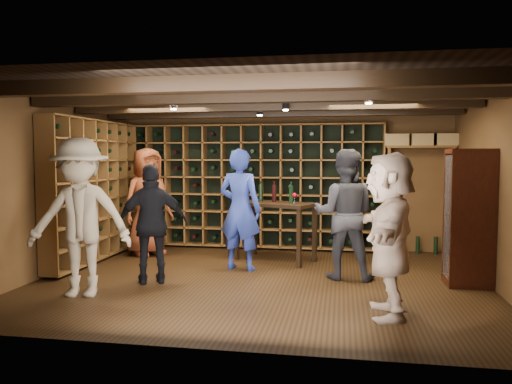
% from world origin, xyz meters
% --- Properties ---
extents(ground, '(6.00, 6.00, 0.00)m').
position_xyz_m(ground, '(0.00, 0.00, 0.00)').
color(ground, black).
rests_on(ground, ground).
extents(room_shell, '(6.00, 6.00, 6.00)m').
position_xyz_m(room_shell, '(0.00, 0.05, 2.42)').
color(room_shell, brown).
rests_on(room_shell, ground).
extents(wine_rack_back, '(4.65, 0.30, 2.20)m').
position_xyz_m(wine_rack_back, '(-0.52, 2.33, 1.15)').
color(wine_rack_back, brown).
rests_on(wine_rack_back, ground).
extents(wine_rack_left, '(0.30, 2.65, 2.20)m').
position_xyz_m(wine_rack_left, '(-2.83, 0.82, 1.15)').
color(wine_rack_left, brown).
rests_on(wine_rack_left, ground).
extents(crate_shelf, '(1.20, 0.32, 2.07)m').
position_xyz_m(crate_shelf, '(2.41, 2.32, 1.57)').
color(crate_shelf, brown).
rests_on(crate_shelf, ground).
extents(display_cabinet, '(0.55, 0.50, 1.75)m').
position_xyz_m(display_cabinet, '(2.71, 0.20, 0.86)').
color(display_cabinet, black).
rests_on(display_cabinet, ground).
extents(man_blue_shirt, '(0.74, 0.57, 1.80)m').
position_xyz_m(man_blue_shirt, '(-0.40, 0.60, 0.90)').
color(man_blue_shirt, navy).
rests_on(man_blue_shirt, ground).
extents(man_grey_suit, '(0.92, 0.74, 1.78)m').
position_xyz_m(man_grey_suit, '(1.13, 0.32, 0.89)').
color(man_grey_suit, '#222227').
rests_on(man_grey_suit, ground).
extents(guest_red_floral, '(1.00, 1.07, 1.83)m').
position_xyz_m(guest_red_floral, '(-2.17, 1.41, 0.92)').
color(guest_red_floral, maroon).
rests_on(guest_red_floral, ground).
extents(guest_woman_black, '(1.00, 0.74, 1.58)m').
position_xyz_m(guest_woman_black, '(-1.37, -0.39, 0.79)').
color(guest_woman_black, black).
rests_on(guest_woman_black, ground).
extents(guest_khaki, '(1.34, 0.92, 1.90)m').
position_xyz_m(guest_khaki, '(-2.01, -1.11, 0.95)').
color(guest_khaki, '#7F7158').
rests_on(guest_khaki, ground).
extents(guest_beige, '(0.53, 1.61, 1.73)m').
position_xyz_m(guest_beige, '(1.58, -1.26, 0.86)').
color(guest_beige, tan).
rests_on(guest_beige, ground).
extents(tasting_table, '(1.40, 1.07, 1.23)m').
position_xyz_m(tasting_table, '(0.03, 1.31, 0.83)').
color(tasting_table, black).
rests_on(tasting_table, ground).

